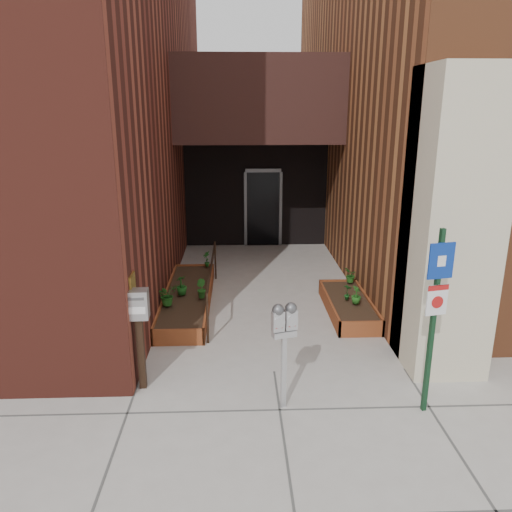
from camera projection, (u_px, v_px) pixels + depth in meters
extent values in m
plane|color=#9E9991|center=(274.00, 372.00, 7.54)|extent=(80.00, 80.00, 0.00)
cube|color=maroon|center=(14.00, 58.00, 12.30)|extent=(8.00, 14.60, 10.00)
cube|color=brown|center=(483.00, 61.00, 13.17)|extent=(8.00, 13.70, 10.00)
cube|color=beige|center=(451.00, 226.00, 7.20)|extent=(1.10, 1.20, 4.40)
cube|color=black|center=(258.00, 100.00, 12.14)|extent=(4.20, 2.00, 2.00)
cube|color=black|center=(256.00, 193.00, 14.20)|extent=(4.00, 0.30, 3.00)
cube|color=black|center=(263.00, 209.00, 14.16)|extent=(0.90, 0.06, 2.10)
cube|color=#B79338|center=(132.00, 285.00, 6.85)|extent=(0.04, 0.30, 0.30)
cube|color=brown|center=(178.00, 337.00, 8.33)|extent=(0.90, 0.04, 0.30)
cube|color=brown|center=(195.00, 270.00, 11.73)|extent=(0.90, 0.04, 0.30)
cube|color=brown|center=(166.00, 299.00, 10.01)|extent=(0.04, 3.60, 0.30)
cube|color=brown|center=(209.00, 298.00, 10.04)|extent=(0.04, 3.60, 0.30)
cube|color=black|center=(188.00, 299.00, 10.03)|extent=(0.82, 3.52, 0.26)
cube|color=brown|center=(362.00, 329.00, 8.63)|extent=(0.80, 0.04, 0.30)
cube|color=brown|center=(337.00, 286.00, 10.70)|extent=(0.80, 0.04, 0.30)
cube|color=brown|center=(329.00, 306.00, 9.65)|extent=(0.04, 2.20, 0.30)
cube|color=brown|center=(368.00, 305.00, 9.68)|extent=(0.04, 2.20, 0.30)
cube|color=black|center=(348.00, 306.00, 9.67)|extent=(0.72, 2.12, 0.26)
cylinder|color=black|center=(207.00, 318.00, 8.33)|extent=(0.04, 0.04, 0.90)
cylinder|color=black|center=(215.00, 260.00, 11.49)|extent=(0.04, 0.04, 0.90)
cylinder|color=black|center=(212.00, 264.00, 9.79)|extent=(0.04, 3.30, 0.04)
cube|color=#B7B6B9|center=(283.00, 372.00, 6.52)|extent=(0.08, 0.08, 1.03)
cube|color=#B7B6B9|center=(284.00, 334.00, 6.37)|extent=(0.33, 0.20, 0.08)
cube|color=#B7B6B9|center=(278.00, 321.00, 6.29)|extent=(0.18, 0.14, 0.27)
sphere|color=#59595B|center=(278.00, 310.00, 6.24)|extent=(0.15, 0.15, 0.15)
cube|color=white|center=(279.00, 321.00, 6.23)|extent=(0.09, 0.03, 0.05)
cube|color=#B21414|center=(279.00, 327.00, 6.26)|extent=(0.09, 0.03, 0.03)
cube|color=#B7B6B9|center=(291.00, 319.00, 6.34)|extent=(0.18, 0.14, 0.27)
sphere|color=#59595B|center=(291.00, 308.00, 6.30)|extent=(0.15, 0.15, 0.15)
cube|color=white|center=(292.00, 319.00, 6.28)|extent=(0.09, 0.03, 0.05)
cube|color=#B21414|center=(292.00, 325.00, 6.31)|extent=(0.09, 0.03, 0.03)
cube|color=#13341D|center=(433.00, 324.00, 6.24)|extent=(0.07, 0.07, 2.47)
cube|color=navy|center=(441.00, 261.00, 5.97)|extent=(0.33, 0.09, 0.45)
cube|color=white|center=(442.00, 261.00, 5.97)|extent=(0.11, 0.04, 0.13)
cube|color=white|center=(437.00, 300.00, 6.12)|extent=(0.28, 0.08, 0.39)
cube|color=#B21414|center=(439.00, 288.00, 6.06)|extent=(0.28, 0.07, 0.07)
cylinder|color=#B21414|center=(437.00, 302.00, 6.11)|extent=(0.16, 0.05, 0.16)
cube|color=black|center=(141.00, 353.00, 6.98)|extent=(0.10, 0.10, 1.08)
cube|color=#ABABAD|center=(138.00, 304.00, 6.77)|extent=(0.30, 0.23, 0.41)
cube|color=#59595B|center=(136.00, 299.00, 6.63)|extent=(0.22, 0.02, 0.04)
cube|color=white|center=(137.00, 311.00, 6.67)|extent=(0.24, 0.02, 0.10)
imported|color=#1F5D1A|center=(167.00, 295.00, 9.25)|extent=(0.50, 0.50, 0.39)
imported|color=#1D5418|center=(201.00, 289.00, 9.61)|extent=(0.28, 0.28, 0.37)
imported|color=#185117|center=(181.00, 285.00, 9.77)|extent=(0.31, 0.31, 0.39)
imported|color=#185518|center=(207.00, 259.00, 11.48)|extent=(0.26, 0.26, 0.37)
imported|color=#205B1A|center=(356.00, 295.00, 9.33)|extent=(0.25, 0.25, 0.33)
imported|color=#175219|center=(347.00, 292.00, 9.51)|extent=(0.23, 0.23, 0.32)
imported|color=#215D1A|center=(351.00, 275.00, 10.45)|extent=(0.32, 0.32, 0.31)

